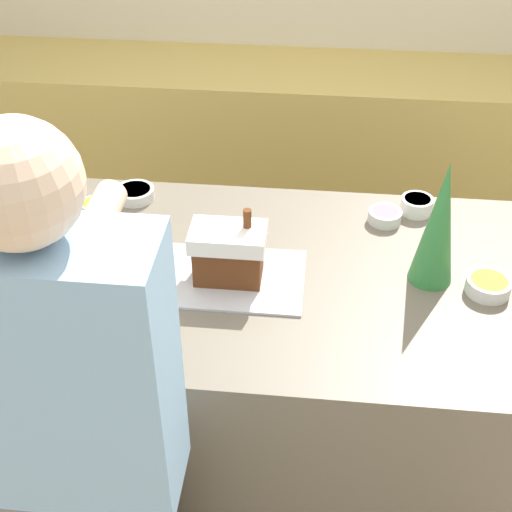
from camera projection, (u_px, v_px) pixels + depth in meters
ground_plane at (276, 465)px, 2.70m from camera, size 12.00×12.00×0.00m
back_cabinet_block at (303, 149)px, 3.77m from camera, size 6.00×0.60×0.88m
kitchen_island at (278, 380)px, 2.42m from camera, size 1.75×0.97×0.93m
baking_tray at (229, 278)px, 2.12m from camera, size 0.45×0.30×0.01m
gingerbread_house at (229, 252)px, 2.06m from camera, size 0.22×0.14×0.23m
decorative_tree at (439, 224)px, 2.00m from camera, size 0.13×0.13×0.39m
candy_bowl_beside_tree at (95, 207)px, 2.39m from camera, size 0.09×0.09×0.04m
candy_bowl_front_corner at (385, 216)px, 2.35m from camera, size 0.11×0.11×0.04m
candy_bowl_far_left at (417, 204)px, 2.39m from camera, size 0.11×0.11×0.05m
candy_bowl_near_tray_left at (135, 193)px, 2.46m from camera, size 0.13×0.13×0.04m
candy_bowl_far_right at (68, 194)px, 2.46m from camera, size 0.12×0.12×0.04m
candy_bowl_center_rear at (488, 285)px, 2.06m from camera, size 0.13×0.13×0.04m
person at (82, 459)px, 1.63m from camera, size 0.46×0.58×1.76m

